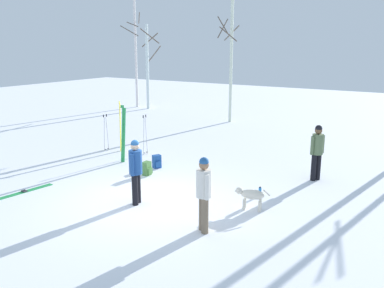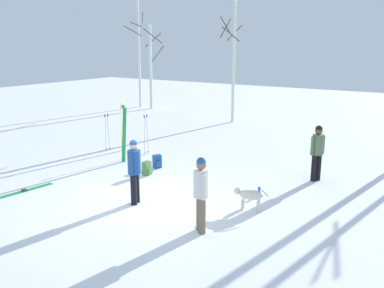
{
  "view_description": "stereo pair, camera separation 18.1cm",
  "coord_description": "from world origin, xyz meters",
  "px_view_note": "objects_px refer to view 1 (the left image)",
  "views": [
    {
      "loc": [
        6.52,
        -8.14,
        4.08
      ],
      "look_at": [
        -0.19,
        2.55,
        1.0
      ],
      "focal_mm": 38.61,
      "sensor_mm": 36.0,
      "label": 1
    },
    {
      "loc": [
        6.67,
        -8.04,
        4.08
      ],
      "look_at": [
        -0.19,
        2.55,
        1.0
      ],
      "focal_mm": 38.61,
      "sensor_mm": 36.0,
      "label": 2
    }
  ],
  "objects_px": {
    "person_0": "(136,168)",
    "person_1": "(317,149)",
    "backpack_1": "(147,169)",
    "birch_tree_0": "(136,51)",
    "ski_pair_planted_0": "(120,126)",
    "ski_poles_1": "(145,134)",
    "backpack_0": "(157,162)",
    "dog": "(251,195)",
    "ski_pair_lying_0": "(23,192)",
    "ski_pair_planted_1": "(123,134)",
    "birch_tree_2": "(231,59)",
    "water_bottle_0": "(260,192)",
    "birch_tree_1": "(148,65)",
    "person_2": "(204,190)",
    "ski_poles_0": "(106,131)"
  },
  "relations": [
    {
      "from": "person_1",
      "to": "ski_pair_planted_0",
      "type": "height_order",
      "value": "ski_pair_planted_0"
    },
    {
      "from": "dog",
      "to": "ski_pair_lying_0",
      "type": "height_order",
      "value": "dog"
    },
    {
      "from": "birch_tree_2",
      "to": "ski_poles_0",
      "type": "bearing_deg",
      "value": -98.97
    },
    {
      "from": "dog",
      "to": "ski_poles_0",
      "type": "bearing_deg",
      "value": 161.35
    },
    {
      "from": "water_bottle_0",
      "to": "person_1",
      "type": "bearing_deg",
      "value": 67.79
    },
    {
      "from": "backpack_0",
      "to": "birch_tree_0",
      "type": "xyz_separation_m",
      "value": [
        -9.36,
        10.34,
        3.39
      ]
    },
    {
      "from": "backpack_0",
      "to": "birch_tree_2",
      "type": "relative_size",
      "value": 0.07
    },
    {
      "from": "person_0",
      "to": "ski_pair_planted_0",
      "type": "relative_size",
      "value": 0.88
    },
    {
      "from": "person_2",
      "to": "birch_tree_1",
      "type": "height_order",
      "value": "birch_tree_1"
    },
    {
      "from": "person_0",
      "to": "birch_tree_1",
      "type": "height_order",
      "value": "birch_tree_1"
    },
    {
      "from": "person_1",
      "to": "ski_pair_planted_0",
      "type": "xyz_separation_m",
      "value": [
        -7.46,
        -0.45,
        -0.01
      ]
    },
    {
      "from": "person_2",
      "to": "dog",
      "type": "distance_m",
      "value": 1.83
    },
    {
      "from": "dog",
      "to": "backpack_0",
      "type": "relative_size",
      "value": 1.99
    },
    {
      "from": "person_2",
      "to": "ski_pair_lying_0",
      "type": "bearing_deg",
      "value": -174.06
    },
    {
      "from": "backpack_0",
      "to": "birch_tree_0",
      "type": "distance_m",
      "value": 14.36
    },
    {
      "from": "ski_pair_lying_0",
      "to": "person_0",
      "type": "bearing_deg",
      "value": 18.14
    },
    {
      "from": "person_1",
      "to": "birch_tree_2",
      "type": "relative_size",
      "value": 0.27
    },
    {
      "from": "water_bottle_0",
      "to": "ski_pair_planted_1",
      "type": "bearing_deg",
      "value": 173.98
    },
    {
      "from": "birch_tree_1",
      "to": "birch_tree_2",
      "type": "xyz_separation_m",
      "value": [
        6.49,
        -1.35,
        0.52
      ]
    },
    {
      "from": "water_bottle_0",
      "to": "person_0",
      "type": "bearing_deg",
      "value": -138.43
    },
    {
      "from": "ski_poles_0",
      "to": "birch_tree_1",
      "type": "distance_m",
      "value": 10.92
    },
    {
      "from": "ski_pair_planted_0",
      "to": "water_bottle_0",
      "type": "bearing_deg",
      "value": -14.82
    },
    {
      "from": "ski_pair_planted_0",
      "to": "birch_tree_1",
      "type": "xyz_separation_m",
      "value": [
        -5.69,
        9.06,
        1.79
      ]
    },
    {
      "from": "ski_pair_lying_0",
      "to": "ski_poles_0",
      "type": "relative_size",
      "value": 1.26
    },
    {
      "from": "person_1",
      "to": "person_2",
      "type": "xyz_separation_m",
      "value": [
        -1.09,
        -4.9,
        0.0
      ]
    },
    {
      "from": "ski_pair_lying_0",
      "to": "ski_poles_0",
      "type": "xyz_separation_m",
      "value": [
        -1.27,
        4.71,
        0.76
      ]
    },
    {
      "from": "ski_pair_planted_1",
      "to": "dog",
      "type": "bearing_deg",
      "value": -15.94
    },
    {
      "from": "dog",
      "to": "backpack_1",
      "type": "relative_size",
      "value": 1.99
    },
    {
      "from": "person_0",
      "to": "ski_pair_planted_0",
      "type": "height_order",
      "value": "ski_pair_planted_0"
    },
    {
      "from": "backpack_1",
      "to": "person_1",
      "type": "bearing_deg",
      "value": 26.93
    },
    {
      "from": "backpack_1",
      "to": "water_bottle_0",
      "type": "xyz_separation_m",
      "value": [
        3.78,
        0.19,
        -0.09
      ]
    },
    {
      "from": "ski_pair_planted_1",
      "to": "birch_tree_0",
      "type": "distance_m",
      "value": 13.36
    },
    {
      "from": "backpack_0",
      "to": "water_bottle_0",
      "type": "distance_m",
      "value": 4.04
    },
    {
      "from": "ski_pair_lying_0",
      "to": "ski_poles_1",
      "type": "height_order",
      "value": "ski_poles_1"
    },
    {
      "from": "ski_pair_planted_1",
      "to": "ski_pair_lying_0",
      "type": "relative_size",
      "value": 1.12
    },
    {
      "from": "backpack_0",
      "to": "birch_tree_2",
      "type": "bearing_deg",
      "value": 101.38
    },
    {
      "from": "backpack_1",
      "to": "birch_tree_0",
      "type": "bearing_deg",
      "value": 130.66
    },
    {
      "from": "person_1",
      "to": "ski_poles_1",
      "type": "distance_m",
      "value": 6.31
    },
    {
      "from": "person_1",
      "to": "backpack_0",
      "type": "relative_size",
      "value": 3.9
    },
    {
      "from": "person_0",
      "to": "person_2",
      "type": "distance_m",
      "value": 2.37
    },
    {
      "from": "ski_poles_1",
      "to": "birch_tree_0",
      "type": "height_order",
      "value": "birch_tree_0"
    },
    {
      "from": "water_bottle_0",
      "to": "dog",
      "type": "bearing_deg",
      "value": -80.34
    },
    {
      "from": "person_0",
      "to": "water_bottle_0",
      "type": "xyz_separation_m",
      "value": [
        2.51,
        2.23,
        -0.86
      ]
    },
    {
      "from": "person_0",
      "to": "person_1",
      "type": "relative_size",
      "value": 1.0
    },
    {
      "from": "birch_tree_2",
      "to": "ski_pair_planted_1",
      "type": "bearing_deg",
      "value": -87.53
    },
    {
      "from": "ski_poles_1",
      "to": "backpack_0",
      "type": "bearing_deg",
      "value": -39.48
    },
    {
      "from": "ski_pair_lying_0",
      "to": "backpack_1",
      "type": "height_order",
      "value": "backpack_1"
    },
    {
      "from": "dog",
      "to": "birch_tree_1",
      "type": "relative_size",
      "value": 0.17
    },
    {
      "from": "ski_poles_0",
      "to": "backpack_0",
      "type": "relative_size",
      "value": 3.26
    },
    {
      "from": "ski_pair_planted_0",
      "to": "ski_poles_1",
      "type": "relative_size",
      "value": 1.29
    }
  ]
}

